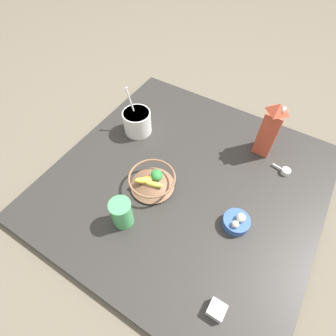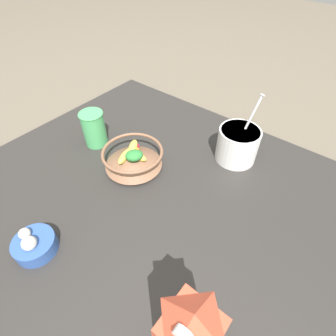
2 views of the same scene
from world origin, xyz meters
name	(u,v)px [view 1 (image 1 of 2)]	position (x,y,z in m)	size (l,w,h in m)	color
ground_plane	(186,184)	(0.00, 0.00, 0.00)	(6.00, 6.00, 0.00)	#665B4C
countertop	(186,182)	(0.00, 0.00, 0.02)	(1.13, 1.13, 0.03)	#2D2B28
fruit_bowl	(152,181)	(-0.11, 0.11, 0.07)	(0.20, 0.20, 0.08)	brown
milk_carton	(270,129)	(0.35, -0.22, 0.17)	(0.08, 0.08, 0.28)	#CC4C33
yogurt_tub	(137,121)	(0.14, 0.36, 0.10)	(0.14, 0.14, 0.23)	white
drinking_cup	(122,213)	(-0.30, 0.11, 0.10)	(0.09, 0.09, 0.13)	#4CB266
spice_jar	(216,310)	(-0.40, -0.33, 0.05)	(0.05, 0.05, 0.04)	silver
measuring_scoop	(285,171)	(0.27, -0.36, 0.04)	(0.04, 0.08, 0.02)	white
garlic_bowl	(236,222)	(-0.09, -0.27, 0.06)	(0.10, 0.10, 0.07)	#3356A3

